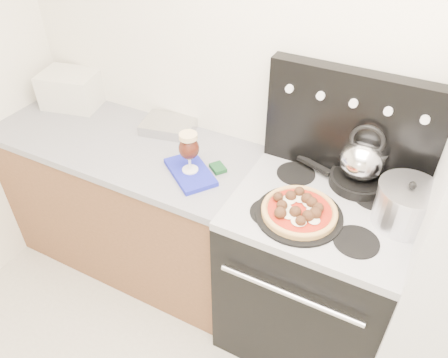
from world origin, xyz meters
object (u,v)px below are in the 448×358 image
Objects in this scene: skillet at (357,180)px; beer_glass at (189,152)px; pizza_pan at (299,215)px; pizza at (299,210)px; oven_mitt at (190,172)px; stove_body at (310,276)px; base_cabinet at (133,206)px; stock_pot at (405,206)px; toaster_oven at (71,89)px; tea_kettle at (363,156)px.

beer_glass is at bearing -159.91° from skillet.
pizza_pan is (0.56, -0.05, -0.10)m from beer_glass.
pizza is (0.56, -0.05, -0.07)m from beer_glass.
beer_glass is at bearing 0.00° from oven_mitt.
beer_glass is (-0.63, -0.06, 0.59)m from stove_body.
base_cabinet is 1.65× the size of stove_body.
skillet is at bearing 143.88° from stock_pot.
stock_pot reaches higher than pizza_pan.
base_cabinet is 0.68m from oven_mitt.
beer_glass is 0.95m from stock_pot.
beer_glass is 0.77m from skillet.
stock_pot is at bearing -36.12° from skillet.
stove_body is 0.53m from pizza.
toaster_oven is at bearing 164.81° from oven_mitt.
pizza is at bearing -25.07° from toaster_oven.
pizza reaches higher than oven_mitt.
beer_glass is at bearing -158.06° from tea_kettle.
stove_body is at bearing 5.31° from beer_glass.
pizza is 1.41× the size of tea_kettle.
base_cabinet is at bearing -169.57° from tea_kettle.
stove_body is 0.67m from tea_kettle.
oven_mitt is 1.13× the size of skillet.
stock_pot is at bearing 6.29° from oven_mitt.
pizza_pan reaches higher than stove_body.
pizza is at bearing -5.50° from beer_glass.
oven_mitt is at bearing -174.69° from stove_body.
stock_pot reaches higher than pizza.
tea_kettle reaches higher than stock_pot.
pizza is (0.00, 0.00, 0.03)m from pizza_pan.
stove_body is at bearing -113.94° from skillet.
oven_mitt is 0.91× the size of pizza.
oven_mitt reaches higher than base_cabinet.
skillet is (1.20, 0.18, 0.51)m from base_cabinet.
stove_body is at bearing 5.31° from oven_mitt.
stove_body is at bearing -112.08° from tea_kettle.
pizza reaches higher than pizza_pan.
stock_pot is (1.42, 0.02, 0.58)m from base_cabinet.
pizza is 1.24× the size of skillet.
toaster_oven is at bearing 172.76° from stove_body.
tea_kettle reaches higher than skillet.
stock_pot is (0.94, 0.10, 0.09)m from oven_mitt.
skillet reaches higher than pizza_pan.
tea_kettle is (0.72, 0.26, 0.05)m from beer_glass.
base_cabinet is 0.77m from beer_glass.
toaster_oven is 1.54× the size of beer_glass.
toaster_oven is 1.12× the size of oven_mitt.
skillet is 1.13× the size of tea_kettle.
toaster_oven reaches higher than stock_pot.
skillet is (0.09, 0.21, 0.50)m from stove_body.
beer_glass is 0.93× the size of tea_kettle.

